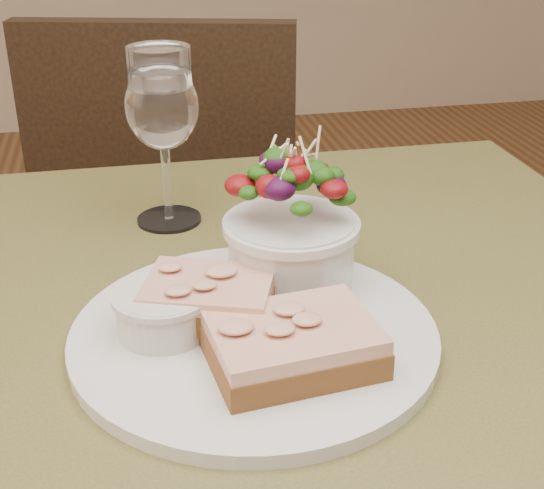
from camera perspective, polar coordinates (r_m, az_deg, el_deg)
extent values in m
cube|color=#48451F|center=(0.67, -0.08, -6.92)|extent=(0.80, 0.80, 0.04)
cylinder|color=black|center=(1.24, 12.52, -11.02)|extent=(0.05, 0.05, 0.71)
cube|color=black|center=(1.47, -6.50, 0.19)|extent=(0.51, 0.51, 0.04)
cube|color=black|center=(1.21, -8.35, 5.78)|extent=(0.42, 0.14, 0.45)
cube|color=black|center=(1.58, -6.09, -7.14)|extent=(0.44, 0.44, 0.45)
cylinder|color=silver|center=(0.62, -1.36, -6.82)|extent=(0.30, 0.30, 0.01)
cube|color=#532F16|center=(0.57, 1.58, -7.96)|extent=(0.13, 0.11, 0.02)
cube|color=#FFF1C1|center=(0.56, 1.60, -6.56)|extent=(0.13, 0.10, 0.01)
cube|color=#532F16|center=(0.62, -4.77, -4.44)|extent=(0.12, 0.11, 0.02)
cube|color=#FFF1C1|center=(0.61, -4.82, -3.23)|extent=(0.12, 0.10, 0.01)
cylinder|color=silver|center=(0.61, -8.24, -5.03)|extent=(0.07, 0.07, 0.04)
cylinder|color=olive|center=(0.60, -8.33, -3.81)|extent=(0.06, 0.06, 0.01)
cylinder|color=silver|center=(0.67, 1.43, -0.49)|extent=(0.11, 0.11, 0.06)
ellipsoid|color=#113409|center=(0.65, 1.49, 3.94)|extent=(0.10, 0.10, 0.06)
ellipsoid|color=#113409|center=(0.68, -6.97, -2.63)|extent=(0.04, 0.04, 0.01)
sphere|color=#941B08|center=(0.67, -8.20, -2.79)|extent=(0.02, 0.02, 0.02)
cylinder|color=white|center=(0.84, -7.74, 1.91)|extent=(0.07, 0.07, 0.00)
cylinder|color=white|center=(0.82, -7.93, 4.90)|extent=(0.01, 0.01, 0.09)
ellipsoid|color=white|center=(0.79, -8.30, 10.29)|extent=(0.08, 0.08, 0.09)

